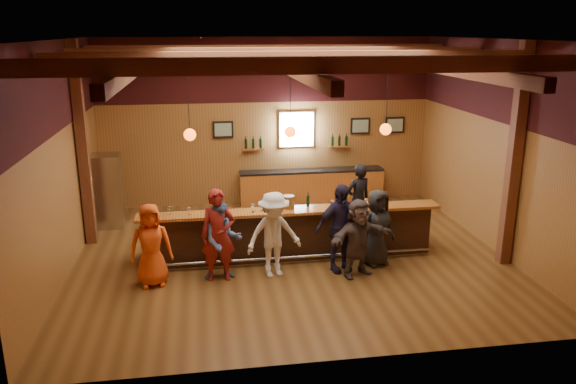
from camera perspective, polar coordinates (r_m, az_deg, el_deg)
The scene contains 27 objects.
room at distance 11.35m, azimuth 0.19°, elevation 8.72°, with size 9.04×9.00×4.52m.
bar_counter at distance 12.09m, azimuth 0.19°, elevation -3.96°, with size 6.30×1.07×1.11m.
back_bar_cabinet at distance 15.65m, azimuth 2.42°, elevation 0.59°, with size 4.00×0.52×0.95m.
window at distance 15.45m, azimuth 0.86°, elevation 6.38°, with size 0.95×0.09×0.95m.
framed_pictures at distance 15.60m, azimuth 4.03°, elevation 6.62°, with size 5.35×0.05×0.45m.
wine_shelves at distance 15.46m, azimuth 0.90°, elevation 4.77°, with size 3.00×0.18×0.30m.
pendant_lights at distance 11.37m, azimuth 0.23°, elevation 6.16°, with size 4.24×0.24×1.37m.
stainless_fridge at distance 14.37m, azimuth -17.85°, elevation 0.12°, with size 0.70×0.70×1.80m, color silver.
customer_orange at distance 10.87m, azimuth -13.75°, elevation -5.25°, with size 0.79×0.51×1.61m, color #EF5116.
customer_redvest at distance 10.84m, azimuth -7.09°, elevation -4.37°, with size 0.66×0.43×1.81m, color maroon.
customer_denim at distance 10.92m, azimuth -6.64°, elevation -4.96°, with size 0.75×0.59×1.55m, color #566FAC.
customer_white at distance 10.93m, azimuth -1.45°, elevation -4.37°, with size 1.10×0.63×1.71m, color white.
customer_navy at distance 11.20m, azimuth 5.28°, elevation -3.66°, with size 1.06×0.44×1.80m, color #221B37.
customer_brown at distance 11.04m, azimuth 7.13°, elevation -4.65°, with size 1.45×0.46×1.57m, color #504040.
customer_dark at distance 11.61m, azimuth 9.03°, elevation -3.58°, with size 0.78×0.51×1.60m, color black.
bartender at distance 13.14m, azimuth 7.14°, elevation -0.83°, with size 0.63×0.42×1.74m, color black.
ice_bucket at distance 11.64m, azimuth 0.05°, elevation -1.02°, with size 0.25×0.25×0.27m, color brown.
bottle_a at distance 11.76m, azimuth 2.04°, elevation -0.91°, with size 0.07×0.07×0.31m.
bottle_b at distance 11.89m, azimuth 5.26°, elevation -0.66°, with size 0.08×0.08×0.38m.
glass_a at distance 11.50m, azimuth -11.93°, elevation -1.64°, with size 0.08×0.08×0.18m.
glass_b at distance 11.40m, azimuth -10.01°, elevation -1.72°, with size 0.08×0.08×0.17m.
glass_c at distance 11.50m, azimuth -7.62°, elevation -1.35°, with size 0.09×0.09×0.20m.
glass_d at distance 11.42m, azimuth -3.57°, elevation -1.42°, with size 0.08×0.08×0.18m.
glass_e at distance 11.49m, azimuth -2.71°, elevation -1.30°, with size 0.08×0.08×0.18m.
glass_f at distance 11.61m, azimuth 4.49°, elevation -1.07°, with size 0.09×0.09×0.20m.
glass_g at distance 11.91m, azimuth 7.93°, elevation -0.86°, with size 0.07×0.07×0.17m.
glass_h at distance 11.96m, azimuth 8.91°, elevation -0.81°, with size 0.08×0.08×0.17m.
Camera 1 is at (-1.76, -11.05, 4.71)m, focal length 35.00 mm.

